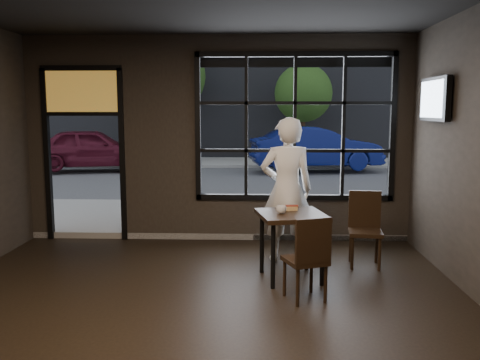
{
  "coord_description": "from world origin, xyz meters",
  "views": [
    {
      "loc": [
        0.63,
        -4.4,
        2.07
      ],
      "look_at": [
        0.4,
        2.2,
        1.15
      ],
      "focal_mm": 38.0,
      "sensor_mm": 36.0,
      "label": 1
    }
  ],
  "objects_px": {
    "cafe_table": "(291,246)",
    "chair_near": "(305,258)",
    "man": "(287,190)",
    "navy_car": "(316,148)"
  },
  "relations": [
    {
      "from": "chair_near",
      "to": "navy_car",
      "type": "relative_size",
      "value": 0.22
    },
    {
      "from": "chair_near",
      "to": "man",
      "type": "distance_m",
      "value": 1.57
    },
    {
      "from": "cafe_table",
      "to": "navy_car",
      "type": "bearing_deg",
      "value": 70.02
    },
    {
      "from": "man",
      "to": "navy_car",
      "type": "bearing_deg",
      "value": -103.53
    },
    {
      "from": "cafe_table",
      "to": "man",
      "type": "height_order",
      "value": "man"
    },
    {
      "from": "chair_near",
      "to": "navy_car",
      "type": "xyz_separation_m",
      "value": [
        1.39,
        11.43,
        0.33
      ]
    },
    {
      "from": "man",
      "to": "navy_car",
      "type": "distance_m",
      "value": 10.07
    },
    {
      "from": "cafe_table",
      "to": "navy_car",
      "type": "height_order",
      "value": "navy_car"
    },
    {
      "from": "cafe_table",
      "to": "chair_near",
      "type": "relative_size",
      "value": 0.88
    },
    {
      "from": "navy_car",
      "to": "chair_near",
      "type": "bearing_deg",
      "value": 163.26
    }
  ]
}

